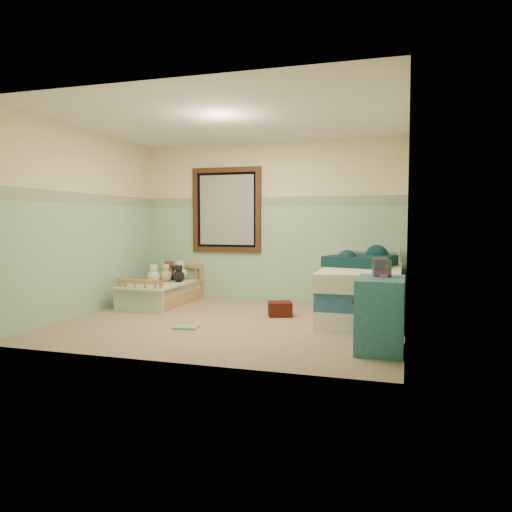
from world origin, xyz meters
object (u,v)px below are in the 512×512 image
(plush_floor_cream, at_px, (149,295))
(twin_bed_frame, at_px, (362,310))
(floor_book, at_px, (186,327))
(red_pillow, at_px, (280,309))
(dresser, at_px, (380,314))
(toddler_bed_frame, at_px, (163,298))
(plush_floor_tan, at_px, (131,299))

(plush_floor_cream, bearing_deg, twin_bed_frame, -3.74)
(floor_book, bearing_deg, red_pillow, 40.96)
(plush_floor_cream, relative_size, twin_bed_frame, 0.13)
(plush_floor_cream, distance_m, floor_book, 1.96)
(twin_bed_frame, height_order, floor_book, twin_bed_frame)
(plush_floor_cream, bearing_deg, dresser, -27.01)
(twin_bed_frame, bearing_deg, toddler_bed_frame, 175.00)
(plush_floor_tan, relative_size, twin_bed_frame, 0.14)
(dresser, distance_m, floor_book, 2.31)
(plush_floor_cream, distance_m, plush_floor_tan, 0.43)
(plush_floor_tan, distance_m, dresser, 3.89)
(floor_book, bearing_deg, dresser, -18.34)
(plush_floor_cream, distance_m, dresser, 3.99)
(toddler_bed_frame, height_order, plush_floor_cream, plush_floor_cream)
(plush_floor_cream, relative_size, red_pillow, 0.82)
(plush_floor_tan, bearing_deg, dresser, -20.96)
(dresser, relative_size, floor_book, 2.50)
(toddler_bed_frame, height_order, floor_book, toddler_bed_frame)
(toddler_bed_frame, xyz_separation_m, dresser, (3.34, -1.86, 0.27))
(plush_floor_cream, xyz_separation_m, dresser, (3.55, -1.81, 0.23))
(plush_floor_cream, bearing_deg, red_pillow, -10.24)
(plush_floor_cream, bearing_deg, toddler_bed_frame, 14.07)
(twin_bed_frame, bearing_deg, dresser, -78.81)
(twin_bed_frame, height_order, dresser, dresser)
(plush_floor_tan, height_order, red_pillow, plush_floor_tan)
(twin_bed_frame, xyz_separation_m, red_pillow, (-1.06, -0.18, -0.01))
(plush_floor_cream, bearing_deg, floor_book, -48.27)
(floor_book, bearing_deg, toddler_bed_frame, 116.35)
(floor_book, bearing_deg, plush_floor_cream, 122.31)
(toddler_bed_frame, distance_m, floor_book, 1.86)
(plush_floor_tan, xyz_separation_m, red_pillow, (2.25, 0.03, -0.04))
(toddler_bed_frame, relative_size, plush_floor_cream, 5.72)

